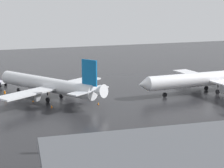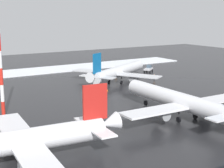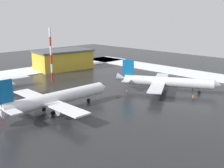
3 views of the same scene
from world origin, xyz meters
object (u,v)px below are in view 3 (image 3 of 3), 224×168
object	(u,v)px
ground_crew_by_nose_gear	(193,98)
traffic_cone_wingtip_side	(149,86)
antenna_mast	(51,55)
airplane_distant_tail	(55,99)
traffic_cone_near_nose	(127,90)
traffic_cone_mid_line	(168,88)
airplane_parked_starboard	(165,82)
cargo_hangar	(63,59)
ground_crew_mid_apron	(193,87)

from	to	relation	value
ground_crew_by_nose_gear	traffic_cone_wingtip_side	bearing A→B (deg)	-18.88
antenna_mast	airplane_distant_tail	bearing A→B (deg)	57.97
traffic_cone_near_nose	traffic_cone_mid_line	xyz separation A→B (m)	(-12.20, 7.88, 0.00)
airplane_parked_starboard	traffic_cone_mid_line	distance (m)	4.85
traffic_cone_near_nose	traffic_cone_wingtip_side	bearing A→B (deg)	171.00
cargo_hangar	traffic_cone_wingtip_side	xyz separation A→B (m)	(-1.31, 48.26, -4.17)
ground_crew_by_nose_gear	antenna_mast	size ratio (longest dim) A/B	0.09
traffic_cone_wingtip_side	antenna_mast	bearing A→B (deg)	-58.86
traffic_cone_mid_line	airplane_distant_tail	bearing A→B (deg)	-11.21
airplane_parked_starboard	airplane_distant_tail	distance (m)	37.13
airplane_parked_starboard	traffic_cone_near_nose	xyz separation A→B (m)	(8.55, -8.98, -3.00)
ground_crew_by_nose_gear	traffic_cone_wingtip_side	size ratio (longest dim) A/B	3.11
airplane_distant_tail	traffic_cone_mid_line	world-z (taller)	airplane_distant_tail
airplane_parked_starboard	airplane_distant_tail	size ratio (longest dim) A/B	0.87
traffic_cone_near_nose	traffic_cone_mid_line	bearing A→B (deg)	147.17
cargo_hangar	ground_crew_mid_apron	bearing A→B (deg)	106.42
ground_crew_mid_apron	traffic_cone_wingtip_side	bearing A→B (deg)	-66.81
airplane_distant_tail	traffic_cone_mid_line	bearing A→B (deg)	-10.58
ground_crew_by_nose_gear	traffic_cone_wingtip_side	distance (m)	19.37
traffic_cone_wingtip_side	traffic_cone_mid_line	bearing A→B (deg)	112.31
ground_crew_mid_apron	antenna_mast	distance (m)	51.66
traffic_cone_near_nose	traffic_cone_wingtip_side	xyz separation A→B (m)	(-9.60, 1.52, 0.00)
airplane_distant_tail	traffic_cone_wingtip_side	distance (m)	37.24
traffic_cone_wingtip_side	cargo_hangar	bearing A→B (deg)	-88.44
ground_crew_by_nose_gear	cargo_hangar	distance (m)	67.39
airplane_distant_tail	cargo_hangar	xyz separation A→B (m)	(-35.76, -46.75, 1.02)
ground_crew_by_nose_gear	traffic_cone_mid_line	distance (m)	14.14
airplane_parked_starboard	traffic_cone_near_nose	distance (m)	12.76
traffic_cone_near_nose	antenna_mast	bearing A→B (deg)	-72.83
cargo_hangar	traffic_cone_wingtip_side	distance (m)	48.46
antenna_mast	traffic_cone_wingtip_side	distance (m)	37.38
ground_crew_by_nose_gear	ground_crew_mid_apron	bearing A→B (deg)	-68.50
airplane_parked_starboard	antenna_mast	world-z (taller)	antenna_mast
cargo_hangar	traffic_cone_near_nose	distance (m)	47.65
traffic_cone_mid_line	ground_crew_by_nose_gear	bearing A→B (deg)	63.59
cargo_hangar	traffic_cone_wingtip_side	size ratio (longest dim) A/B	48.75
traffic_cone_near_nose	ground_crew_mid_apron	bearing A→B (deg)	141.22
ground_crew_by_nose_gear	antenna_mast	xyz separation A→B (m)	(15.01, -49.92, 8.93)
cargo_hangar	traffic_cone_wingtip_side	world-z (taller)	cargo_hangar
ground_crew_by_nose_gear	antenna_mast	world-z (taller)	antenna_mast
airplane_parked_starboard	ground_crew_by_nose_gear	world-z (taller)	airplane_parked_starboard
airplane_parked_starboard	traffic_cone_mid_line	xyz separation A→B (m)	(-3.65, -1.11, -3.00)
airplane_distant_tail	ground_crew_by_nose_gear	world-z (taller)	airplane_distant_tail
antenna_mast	traffic_cone_wingtip_side	size ratio (longest dim) A/B	36.00
antenna_mast	ground_crew_by_nose_gear	bearing A→B (deg)	106.73
ground_crew_by_nose_gear	traffic_cone_near_nose	size ratio (longest dim) A/B	3.11
traffic_cone_mid_line	traffic_cone_wingtip_side	size ratio (longest dim) A/B	1.00
ground_crew_mid_apron	traffic_cone_mid_line	distance (m)	8.11
traffic_cone_near_nose	ground_crew_by_nose_gear	bearing A→B (deg)	106.10
ground_crew_mid_apron	traffic_cone_near_nose	xyz separation A→B (m)	(17.45, -14.02, -0.70)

